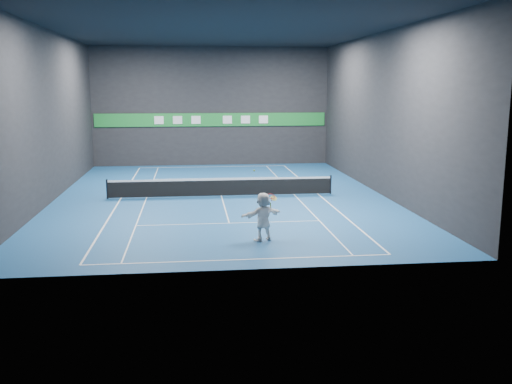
{
  "coord_description": "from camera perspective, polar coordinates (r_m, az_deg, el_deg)",
  "views": [
    {
      "loc": [
        -1.64,
        -31.15,
        6.02
      ],
      "look_at": [
        1.14,
        -6.97,
        1.5
      ],
      "focal_mm": 40.0,
      "sensor_mm": 36.0,
      "label": 1
    }
  ],
  "objects": [
    {
      "name": "sideline_doubles_left",
      "position": [
        31.96,
        -13.36,
        -0.62
      ],
      "size": [
        0.08,
        23.78,
        0.01
      ],
      "primitive_type": "cube",
      "color": "white",
      "rests_on": "ground"
    },
    {
      "name": "ceiling",
      "position": [
        31.33,
        -3.67,
        15.96
      ],
      "size": [
        26.0,
        26.0,
        0.0
      ],
      "primitive_type": "plane",
      "color": "black",
      "rests_on": "ground"
    },
    {
      "name": "tennis_racket",
      "position": [
        22.4,
        1.57,
        -0.58
      ],
      "size": [
        0.49,
        0.38,
        0.63
      ],
      "color": "red",
      "rests_on": "player"
    },
    {
      "name": "baseline_near",
      "position": [
        20.24,
        -1.63,
        -6.78
      ],
      "size": [
        10.98,
        0.08,
        0.01
      ],
      "primitive_type": "cube",
      "color": "white",
      "rests_on": "ground"
    },
    {
      "name": "wall_front",
      "position": [
        18.28,
        -1.4,
        5.75
      ],
      "size": [
        18.0,
        0.1,
        9.0
      ],
      "primitive_type": "cube",
      "color": "black",
      "rests_on": "ground"
    },
    {
      "name": "baseline_far",
      "position": [
        43.49,
        -4.34,
        2.54
      ],
      "size": [
        10.98,
        0.08,
        0.01
      ],
      "primitive_type": "cube",
      "color": "white",
      "rests_on": "ground"
    },
    {
      "name": "ground",
      "position": [
        31.77,
        -3.48,
        -0.42
      ],
      "size": [
        26.0,
        26.0,
        0.0
      ],
      "primitive_type": "plane",
      "color": "navy",
      "rests_on": "ground"
    },
    {
      "name": "tennis_net",
      "position": [
        31.67,
        -3.49,
        0.53
      ],
      "size": [
        12.5,
        0.1,
        1.07
      ],
      "color": "black",
      "rests_on": "ground"
    },
    {
      "name": "sideline_doubles_right",
      "position": [
        32.51,
        6.23,
        -0.21
      ],
      "size": [
        0.08,
        23.78,
        0.01
      ],
      "primitive_type": "cube",
      "color": "white",
      "rests_on": "ground"
    },
    {
      "name": "wall_left",
      "position": [
        32.04,
        -19.99,
        7.17
      ],
      "size": [
        0.1,
        26.0,
        9.0
      ],
      "primitive_type": "cube",
      "color": "black",
      "rests_on": "ground"
    },
    {
      "name": "center_service_line",
      "position": [
        31.77,
        -3.48,
        -0.42
      ],
      "size": [
        0.06,
        12.8,
        0.01
      ],
      "primitive_type": "cube",
      "color": "white",
      "rests_on": "ground"
    },
    {
      "name": "sideline_singles_left",
      "position": [
        31.82,
        -10.89,
        -0.57
      ],
      "size": [
        0.06,
        23.78,
        0.01
      ],
      "primitive_type": "cube",
      "color": "white",
      "rests_on": "ground"
    },
    {
      "name": "wall_back",
      "position": [
        44.2,
        -4.47,
        8.52
      ],
      "size": [
        18.0,
        0.1,
        9.0
      ],
      "primitive_type": "cube",
      "color": "black",
      "rests_on": "ground"
    },
    {
      "name": "sponsor_banner",
      "position": [
        44.18,
        -4.45,
        7.22
      ],
      "size": [
        17.64,
        0.11,
        1.0
      ],
      "color": "#1C8330",
      "rests_on": "wall_back"
    },
    {
      "name": "service_line_far",
      "position": [
        38.06,
        -4.01,
        1.4
      ],
      "size": [
        8.23,
        0.06,
        0.01
      ],
      "primitive_type": "cube",
      "color": "white",
      "rests_on": "ground"
    },
    {
      "name": "wall_right",
      "position": [
        32.95,
        12.4,
        7.63
      ],
      "size": [
        0.1,
        26.0,
        9.0
      ],
      "primitive_type": "cube",
      "color": "black",
      "rests_on": "ground"
    },
    {
      "name": "player",
      "position": [
        22.46,
        0.72,
        -2.48
      ],
      "size": [
        1.87,
        1.27,
        1.93
      ],
      "primitive_type": "imported",
      "rotation": [
        0.0,
        0.0,
        3.58
      ],
      "color": "white",
      "rests_on": "ground"
    },
    {
      "name": "tennis_ball",
      "position": [
        22.2,
        -0.18,
        2.16
      ],
      "size": [
        0.07,
        0.07,
        0.07
      ],
      "primitive_type": "sphere",
      "color": "#B9D122",
      "rests_on": "player"
    },
    {
      "name": "service_line_near",
      "position": [
        25.52,
        -2.69,
        -3.13
      ],
      "size": [
        8.23,
        0.06,
        0.01
      ],
      "primitive_type": "cube",
      "color": "white",
      "rests_on": "ground"
    },
    {
      "name": "sideline_singles_right",
      "position": [
        32.24,
        3.83,
        -0.26
      ],
      "size": [
        0.06,
        23.78,
        0.01
      ],
      "primitive_type": "cube",
      "color": "white",
      "rests_on": "ground"
    }
  ]
}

